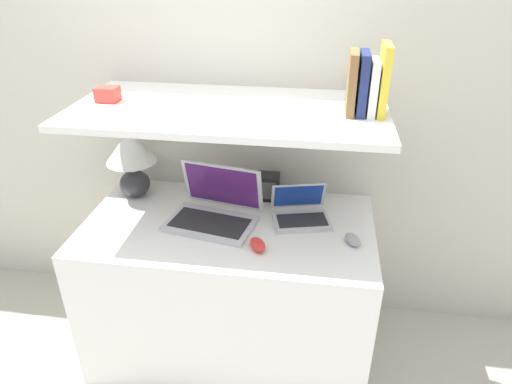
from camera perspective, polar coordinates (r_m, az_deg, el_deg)
The scene contains 15 objects.
wall_back at distance 2.18m, azimuth -1.63°, elevation 12.57°, with size 6.00×0.05×2.40m.
desk at distance 2.21m, azimuth -3.21°, elevation -11.89°, with size 1.26×0.69×0.73m.
back_riser at distance 2.37m, azimuth -1.62°, elevation -1.81°, with size 1.26×0.04×1.20m.
shelf at distance 1.85m, azimuth -3.46°, elevation 10.15°, with size 1.26×0.62×0.03m.
table_lamp at distance 2.20m, azimuth -15.35°, elevation 4.35°, with size 0.23×0.23×0.33m.
laptop_large at distance 2.00m, azimuth -5.22°, elevation -2.37°, with size 0.42×0.35×0.23m.
laptop_small at distance 2.01m, azimuth 5.60°, elevation -2.67°, with size 0.28×0.26×0.15m.
computer_mouse at distance 1.83m, azimuth 0.20°, elevation -6.60°, with size 0.10×0.12×0.03m.
second_mouse at distance 1.90m, azimuth 11.98°, elevation -5.83°, with size 0.09×0.11×0.03m.
router_box at distance 2.16m, azimuth 1.49°, elevation 0.69°, with size 0.11×0.09×0.12m.
book_yellow at distance 1.79m, azimuth 15.64°, elevation 13.31°, with size 0.03×0.15×0.26m.
book_white at distance 1.79m, azimuth 14.37°, elevation 12.56°, with size 0.03×0.14×0.20m.
book_navy at distance 1.79m, azimuth 13.18°, elevation 13.06°, with size 0.03×0.15×0.23m.
book_brown at distance 1.78m, azimuth 11.86°, elevation 13.22°, with size 0.03×0.16×0.23m.
shelf_gadget at distance 2.00m, azimuth -18.06°, elevation 11.55°, with size 0.09×0.07×0.06m.
Camera 1 is at (0.37, -1.30, 1.80)m, focal length 32.00 mm.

